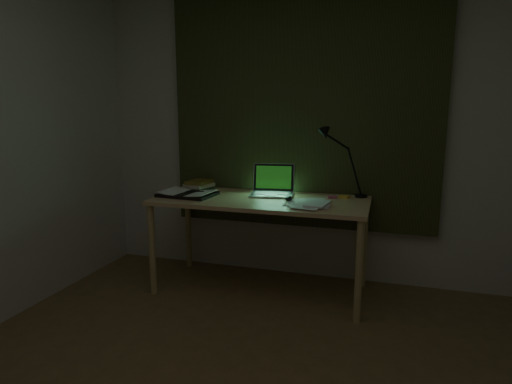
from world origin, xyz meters
TOP-DOWN VIEW (x-y plane):
  - wall_back at (0.00, 2.00)m, footprint 3.50×0.00m
  - curtain at (0.00, 1.96)m, footprint 2.20×0.06m
  - desk at (-0.23, 1.56)m, footprint 1.64×0.72m
  - laptop at (-0.18, 1.70)m, footprint 0.39×0.42m
  - open_textbook at (-0.82, 1.50)m, footprint 0.45×0.34m
  - book_stack at (-0.83, 1.76)m, footprint 0.22×0.25m
  - loose_papers at (0.18, 1.44)m, footprint 0.41×0.42m
  - mouse at (-0.01, 1.56)m, footprint 0.09×0.11m
  - sticky_yellow at (0.39, 1.79)m, footprint 0.09×0.09m
  - sticky_pink at (0.29, 1.75)m, footprint 0.08×0.08m
  - desk_lamp at (0.51, 1.85)m, footprint 0.38×0.31m

SIDE VIEW (x-z plane):
  - desk at x=-0.23m, z-range 0.00..0.75m
  - sticky_pink at x=0.29m, z-range 0.75..0.76m
  - sticky_yellow at x=0.39m, z-range 0.75..0.76m
  - loose_papers at x=0.18m, z-range 0.75..0.76m
  - mouse at x=-0.01m, z-range 0.75..0.78m
  - open_textbook at x=-0.82m, z-range 0.75..0.78m
  - book_stack at x=-0.83m, z-range 0.75..0.83m
  - laptop at x=-0.18m, z-range 0.75..0.99m
  - desk_lamp at x=0.51m, z-range 0.75..1.27m
  - wall_back at x=0.00m, z-range 0.00..2.50m
  - curtain at x=0.00m, z-range 0.45..2.45m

